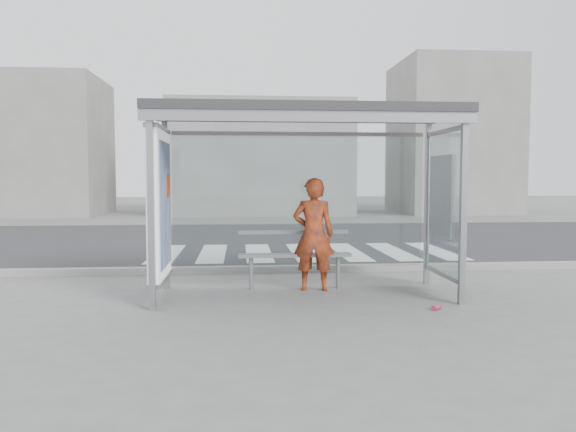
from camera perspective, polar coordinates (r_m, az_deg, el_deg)
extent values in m
plane|color=#60605E|center=(7.99, 1.67, -8.09)|extent=(80.00, 80.00, 0.00)
cube|color=#2D2D30|center=(14.89, -1.39, -2.44)|extent=(30.00, 10.00, 0.01)
cube|color=gray|center=(9.89, 0.38, -5.40)|extent=(30.00, 0.18, 0.12)
cube|color=silver|center=(12.48, -12.24, -3.79)|extent=(0.55, 3.00, 0.00)
cube|color=silver|center=(12.39, -7.64, -3.79)|extent=(0.55, 3.00, 0.00)
cube|color=silver|center=(12.38, -3.01, -3.77)|extent=(0.55, 3.00, 0.00)
cube|color=silver|center=(12.46, 1.60, -3.72)|extent=(0.55, 3.00, 0.00)
cube|color=silver|center=(12.61, 6.13, -3.65)|extent=(0.55, 3.00, 0.00)
cube|color=silver|center=(12.83, 10.53, -3.56)|extent=(0.55, 3.00, 0.00)
cube|color=silver|center=(13.13, 14.75, -3.45)|extent=(0.55, 3.00, 0.00)
cube|color=gray|center=(7.16, -13.75, 0.49)|extent=(0.08, 0.08, 2.50)
cube|color=gray|center=(7.65, 17.37, 0.63)|extent=(0.08, 0.08, 2.50)
cube|color=gray|center=(8.55, -12.30, 1.06)|extent=(0.08, 0.08, 2.50)
cube|color=gray|center=(8.96, 13.99, 1.16)|extent=(0.08, 0.08, 2.50)
cube|color=#2D2D30|center=(7.87, 1.71, 10.46)|extent=(4.25, 1.65, 0.12)
cube|color=gray|center=(7.10, 2.42, 10.26)|extent=(4.25, 0.06, 0.18)
cube|color=white|center=(8.52, 1.15, 1.48)|extent=(3.80, 0.02, 2.00)
cube|color=white|center=(7.85, -12.97, 1.16)|extent=(0.15, 1.25, 2.00)
cube|color=#2B499D|center=(7.84, -12.35, 1.17)|extent=(0.01, 1.10, 1.70)
cylinder|color=#E24714|center=(8.08, -12.08, 3.03)|extent=(0.02, 0.32, 0.32)
cube|color=white|center=(8.29, 15.55, 1.27)|extent=(0.03, 1.25, 2.00)
cube|color=beige|center=(8.33, 15.25, 1.97)|extent=(0.03, 0.86, 1.16)
cube|color=slate|center=(27.36, -24.46, 6.42)|extent=(6.00, 5.00, 6.00)
cube|color=slate|center=(25.79, -2.89, 5.83)|extent=(8.00, 5.00, 5.00)
cube|color=slate|center=(27.66, 16.26, 7.63)|extent=(5.00, 5.00, 7.00)
imported|color=#CF5413|center=(8.26, 2.60, -1.86)|extent=(0.65, 0.47, 1.66)
cube|color=gray|center=(8.36, 0.70, -4.00)|extent=(1.68, 0.20, 0.05)
cylinder|color=gray|center=(8.36, -3.77, -5.86)|extent=(0.07, 0.07, 0.49)
cylinder|color=gray|center=(8.48, 5.10, -5.72)|extent=(0.07, 0.07, 0.49)
cube|color=gray|center=(8.50, 0.58, -1.65)|extent=(1.68, 0.04, 0.06)
cylinder|color=#EA446B|center=(7.38, 14.82, -8.98)|extent=(0.14, 0.14, 0.07)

